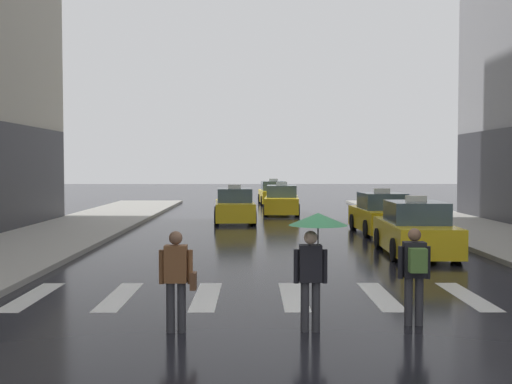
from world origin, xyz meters
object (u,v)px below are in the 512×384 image
(taxi_lead, at_px, (415,231))
(taxi_fourth, at_px, (282,201))
(taxi_fifth, at_px, (273,194))
(taxi_second, at_px, (381,215))
(pedestrian_with_backpack, at_px, (415,269))
(taxi_third, at_px, (234,207))
(pedestrian_with_umbrella, at_px, (315,239))
(pedestrian_with_handbag, at_px, (177,275))

(taxi_lead, height_order, taxi_fourth, same)
(taxi_lead, relative_size, taxi_fifth, 0.99)
(taxi_second, bearing_deg, pedestrian_with_backpack, -99.77)
(taxi_third, bearing_deg, pedestrian_with_umbrella, -84.36)
(taxi_third, bearing_deg, taxi_fourth, 61.40)
(taxi_second, height_order, pedestrian_with_umbrella, pedestrian_with_umbrella)
(taxi_lead, bearing_deg, pedestrian_with_umbrella, -114.63)
(taxi_lead, distance_m, taxi_fifth, 24.25)
(taxi_third, height_order, taxi_fourth, same)
(taxi_fourth, bearing_deg, pedestrian_with_umbrella, -91.41)
(pedestrian_with_backpack, distance_m, pedestrian_with_handbag, 3.97)
(pedestrian_with_umbrella, height_order, pedestrian_with_handbag, pedestrian_with_umbrella)
(taxi_second, bearing_deg, pedestrian_with_handbag, -113.82)
(taxi_second, distance_m, pedestrian_with_backpack, 14.26)
(pedestrian_with_umbrella, distance_m, pedestrian_with_handbag, 2.32)
(taxi_second, bearing_deg, pedestrian_with_umbrella, -106.01)
(taxi_lead, distance_m, pedestrian_with_umbrella, 9.45)
(taxi_fifth, distance_m, pedestrian_with_umbrella, 32.57)
(taxi_third, distance_m, pedestrian_with_handbag, 19.24)
(pedestrian_with_backpack, bearing_deg, pedestrian_with_umbrella, -168.60)
(pedestrian_with_umbrella, bearing_deg, taxi_fourth, 88.59)
(taxi_third, bearing_deg, pedestrian_with_handbag, -91.04)
(taxi_fifth, bearing_deg, taxi_third, -99.81)
(pedestrian_with_backpack, bearing_deg, taxi_third, 100.83)
(pedestrian_with_backpack, bearing_deg, taxi_second, 80.23)
(taxi_fourth, xyz_separation_m, taxi_fifth, (-0.17, 8.80, 0.00))
(taxi_second, distance_m, taxi_third, 7.70)
(pedestrian_with_umbrella, bearing_deg, taxi_third, 95.64)
(taxi_third, distance_m, taxi_fifth, 13.56)
(taxi_lead, xyz_separation_m, taxi_fourth, (-3.34, 15.19, 0.00))
(taxi_fifth, bearing_deg, pedestrian_with_umbrella, -90.73)
(taxi_second, relative_size, taxi_third, 0.99)
(taxi_second, distance_m, taxi_fourth, 10.00)
(taxi_third, height_order, pedestrian_with_umbrella, pedestrian_with_umbrella)
(pedestrian_with_umbrella, xyz_separation_m, pedestrian_with_backpack, (1.71, 0.35, -0.54))
(pedestrian_with_umbrella, bearing_deg, taxi_second, 73.99)
(taxi_lead, bearing_deg, pedestrian_with_backpack, -105.07)
(taxi_second, relative_size, pedestrian_with_handbag, 2.78)
(taxi_third, relative_size, taxi_fifth, 1.00)
(pedestrian_with_backpack, bearing_deg, taxi_fourth, 92.75)
(taxi_lead, bearing_deg, taxi_third, 118.67)
(taxi_third, xyz_separation_m, pedestrian_with_backpack, (3.61, -18.85, 0.25))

